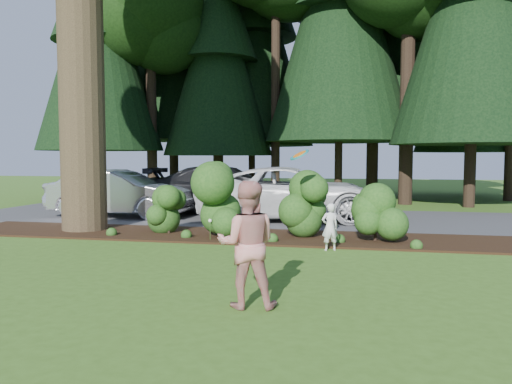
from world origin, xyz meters
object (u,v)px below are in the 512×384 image
adult (247,244)px  frisbee (299,155)px  car_silver_wagon (120,193)px  car_dark_suv (227,189)px  car_white_suv (291,193)px  child (330,227)px

adult → frisbee: 4.83m
car_silver_wagon → car_dark_suv: bearing=-56.5°
car_white_suv → car_silver_wagon: bearing=87.8°
car_dark_suv → adult: 11.84m
adult → car_dark_suv: bearing=-82.7°
child → frisbee: size_ratio=2.22×
car_white_suv → child: bearing=-169.0°
frisbee → adult: bearing=-92.1°
adult → car_white_suv: bearing=-95.0°
car_silver_wagon → child: car_silver_wagon is taller
car_dark_suv → child: 8.08m
car_silver_wagon → frisbee: (6.78, -4.57, 1.30)m
child → frisbee: (-0.71, 0.18, 1.61)m
car_silver_wagon → adult: size_ratio=2.78×
car_silver_wagon → car_dark_suv: car_dark_suv is taller
child → frisbee: bearing=-38.4°
car_white_suv → car_dark_suv: size_ratio=1.05×
car_silver_wagon → child: (7.50, -4.75, -0.31)m
child → adult: bearing=54.4°
car_white_suv → adult: car_white_suv is taller
car_white_suv → frisbee: size_ratio=13.02×
car_dark_suv → child: size_ratio=5.57×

